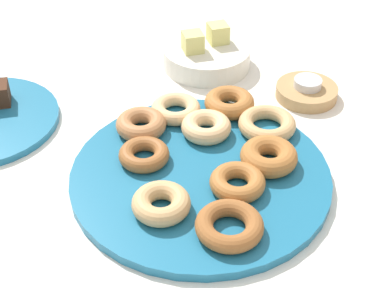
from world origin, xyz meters
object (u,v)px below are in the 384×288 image
object	(u,v)px
donut_1	(237,182)
candle_holder	(306,92)
donut_0	(267,124)
donut_6	(229,226)
donut_2	(176,109)
donut_9	(229,103)
fruit_bowl	(207,57)
donut_3	(144,154)
melon_chunk_left	(193,42)
melon_chunk_right	(218,33)
donut_5	(141,124)
donut_8	(269,156)
donut_plate	(200,175)
donut_7	(161,203)
donut_4	(206,127)
tealight	(308,83)

from	to	relation	value
donut_1	candle_holder	size ratio (longest dim) A/B	0.73
donut_0	donut_6	world-z (taller)	same
donut_2	donut_9	xyz separation A→B (m)	(0.09, -0.02, 0.00)
candle_holder	fruit_bowl	bearing A→B (deg)	123.74
donut_2	donut_3	distance (m)	0.13
melon_chunk_left	melon_chunk_right	world-z (taller)	same
fruit_bowl	donut_5	bearing A→B (deg)	-139.50
donut_8	melon_chunk_left	world-z (taller)	melon_chunk_left
fruit_bowl	donut_1	bearing A→B (deg)	-108.67
donut_plate	donut_2	bearing A→B (deg)	80.81
donut_2	melon_chunk_left	distance (m)	0.18
donut_plate	donut_7	world-z (taller)	donut_7
donut_4	donut_7	bearing A→B (deg)	-134.47
donut_6	melon_chunk_right	bearing A→B (deg)	65.62
donut_6	donut_0	bearing A→B (deg)	47.99
donut_plate	donut_0	xyz separation A→B (m)	(0.14, 0.05, 0.02)
donut_7	donut_5	bearing A→B (deg)	78.14
donut_0	donut_2	distance (m)	0.15
tealight	candle_holder	bearing A→B (deg)	0.00
donut_0	tealight	distance (m)	0.14
donut_1	donut_6	distance (m)	0.08
donut_4	donut_3	bearing A→B (deg)	-168.93
donut_7	donut_9	xyz separation A→B (m)	(0.19, 0.18, 0.00)
melon_chunk_left	donut_plate	bearing A→B (deg)	-112.27
donut_0	melon_chunk_left	distance (m)	0.25
melon_chunk_right	melon_chunk_left	bearing A→B (deg)	-167.91
donut_7	donut_8	xyz separation A→B (m)	(0.18, 0.03, 0.00)
donut_1	fruit_bowl	size ratio (longest dim) A/B	0.48
fruit_bowl	melon_chunk_right	distance (m)	0.05
donut_0	donut_8	xyz separation A→B (m)	(-0.04, -0.07, 0.00)
donut_2	donut_6	world-z (taller)	same
donut_7	candle_holder	world-z (taller)	donut_7
donut_7	donut_9	size ratio (longest dim) A/B	0.96
donut_1	donut_4	bearing A→B (deg)	83.44
donut_9	tealight	world-z (taller)	donut_9
donut_1	donut_8	xyz separation A→B (m)	(0.07, 0.03, 0.00)
donut_9	candle_holder	distance (m)	0.15
donut_1	tealight	world-z (taller)	donut_1
melon_chunk_right	tealight	bearing A→B (deg)	-65.08
donut_2	donut_1	bearing A→B (deg)	-87.89
donut_9	candle_holder	world-z (taller)	donut_9
candle_holder	donut_9	bearing A→B (deg)	179.09
donut_1	melon_chunk_left	bearing A→B (deg)	75.71
donut_0	donut_7	xyz separation A→B (m)	(-0.22, -0.10, 0.00)
donut_7	donut_plate	bearing A→B (deg)	32.04
donut_0	donut_3	bearing A→B (deg)	177.43
candle_holder	melon_chunk_left	xyz separation A→B (m)	(-0.14, 0.17, 0.05)
donut_5	candle_holder	size ratio (longest dim) A/B	0.74
donut_5	donut_7	bearing A→B (deg)	-101.86
donut_8	donut_9	xyz separation A→B (m)	(0.01, 0.15, -0.00)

